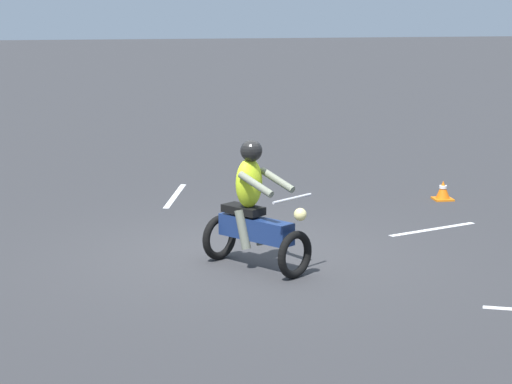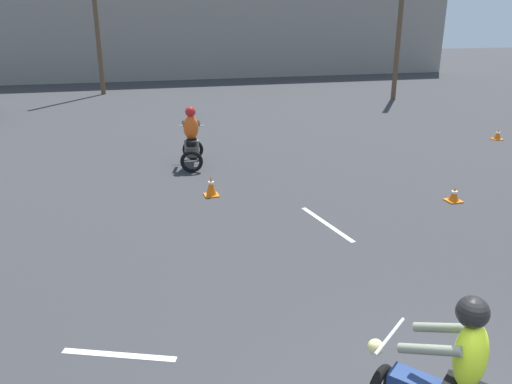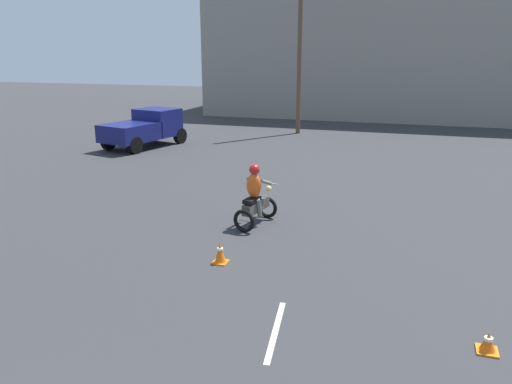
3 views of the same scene
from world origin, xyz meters
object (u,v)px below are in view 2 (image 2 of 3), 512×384
motorcycle_rider_background (192,140)px  traffic_cone_mid_center (454,195)px  utility_pole_near (400,21)px  traffic_cone_mid_left (498,135)px  traffic_cone_far_center (211,186)px

motorcycle_rider_background → traffic_cone_mid_center: size_ratio=5.13×
utility_pole_near → traffic_cone_mid_center: bearing=-115.4°
traffic_cone_mid_left → traffic_cone_far_center: (-10.41, -3.00, 0.06)m
motorcycle_rider_background → traffic_cone_far_center: bearing=-78.9°
traffic_cone_mid_center → utility_pole_near: size_ratio=0.04×
motorcycle_rider_background → traffic_cone_mid_center: motorcycle_rider_background is taller
traffic_cone_mid_center → traffic_cone_far_center: traffic_cone_far_center is taller
traffic_cone_far_center → utility_pole_near: 17.18m
traffic_cone_mid_center → traffic_cone_far_center: (-5.14, 1.84, 0.07)m
traffic_cone_mid_left → utility_pole_near: utility_pole_near is taller
traffic_cone_far_center → utility_pole_near: bearing=45.8°
utility_pole_near → traffic_cone_mid_left: bearing=-98.3°
traffic_cone_mid_center → traffic_cone_mid_left: traffic_cone_mid_left is taller
motorcycle_rider_background → utility_pole_near: size_ratio=0.22×
traffic_cone_mid_center → utility_pole_near: 15.78m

